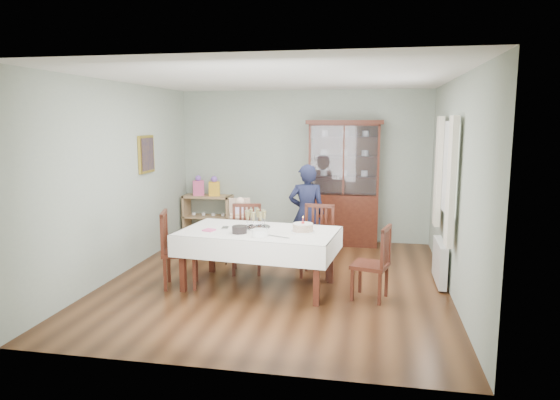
% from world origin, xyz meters
% --- Properties ---
extents(floor, '(5.00, 5.00, 0.00)m').
position_xyz_m(floor, '(0.00, 0.00, 0.00)').
color(floor, '#593319').
rests_on(floor, ground).
extents(room_shell, '(5.00, 5.00, 5.00)m').
position_xyz_m(room_shell, '(0.00, 0.53, 1.70)').
color(room_shell, '#9EAA99').
rests_on(room_shell, floor).
extents(dining_table, '(2.11, 1.35, 0.76)m').
position_xyz_m(dining_table, '(-0.18, -0.28, 0.38)').
color(dining_table, '#4B2112').
rests_on(dining_table, floor).
extents(china_cabinet, '(1.30, 0.48, 2.18)m').
position_xyz_m(china_cabinet, '(0.75, 2.26, 1.12)').
color(china_cabinet, '#4B2112').
rests_on(china_cabinet, floor).
extents(sideboard, '(0.90, 0.38, 0.80)m').
position_xyz_m(sideboard, '(-1.75, 2.28, 0.40)').
color(sideboard, tan).
rests_on(sideboard, floor).
extents(picture_frame, '(0.04, 0.48, 0.58)m').
position_xyz_m(picture_frame, '(-2.22, 0.80, 1.65)').
color(picture_frame, gold).
rests_on(picture_frame, room_shell).
extents(window, '(0.04, 1.02, 1.22)m').
position_xyz_m(window, '(2.22, 0.30, 1.55)').
color(window, white).
rests_on(window, room_shell).
extents(curtain_left, '(0.07, 0.30, 1.55)m').
position_xyz_m(curtain_left, '(2.16, -0.32, 1.45)').
color(curtain_left, silver).
rests_on(curtain_left, room_shell).
extents(curtain_right, '(0.07, 0.30, 1.55)m').
position_xyz_m(curtain_right, '(2.16, 0.92, 1.45)').
color(curtain_right, silver).
rests_on(curtain_right, room_shell).
extents(radiator, '(0.10, 0.80, 0.55)m').
position_xyz_m(radiator, '(2.16, 0.30, 0.30)').
color(radiator, white).
rests_on(radiator, floor).
extents(chair_far_left, '(0.52, 0.52, 0.97)m').
position_xyz_m(chair_far_left, '(-0.51, 0.33, 0.29)').
color(chair_far_left, '#4B2112').
rests_on(chair_far_left, floor).
extents(chair_far_right, '(0.47, 0.47, 0.99)m').
position_xyz_m(chair_far_right, '(0.50, 0.37, 0.29)').
color(chair_far_right, '#4B2112').
rests_on(chair_far_right, floor).
extents(chair_end_left, '(0.56, 0.56, 1.00)m').
position_xyz_m(chair_end_left, '(-1.22, -0.44, 0.30)').
color(chair_end_left, '#4B2112').
rests_on(chair_end_left, floor).
extents(chair_end_right, '(0.50, 0.50, 0.92)m').
position_xyz_m(chair_end_right, '(1.26, -0.46, 0.27)').
color(chair_end_right, '#4B2112').
rests_on(chair_end_right, floor).
extents(woman, '(0.60, 0.43, 1.52)m').
position_xyz_m(woman, '(0.27, 0.99, 0.76)').
color(woman, black).
rests_on(woman, floor).
extents(high_chair, '(0.56, 0.56, 1.00)m').
position_xyz_m(high_chair, '(-0.76, 0.93, 0.39)').
color(high_chair, black).
rests_on(high_chair, floor).
extents(champagne_tray, '(0.39, 0.39, 0.24)m').
position_xyz_m(champagne_tray, '(-0.26, -0.14, 0.83)').
color(champagne_tray, silver).
rests_on(champagne_tray, dining_table).
extents(birthday_cake, '(0.30, 0.30, 0.21)m').
position_xyz_m(birthday_cake, '(0.39, -0.28, 0.82)').
color(birthday_cake, white).
rests_on(birthday_cake, dining_table).
extents(plate_stack_dark, '(0.24, 0.24, 0.09)m').
position_xyz_m(plate_stack_dark, '(-0.39, -0.47, 0.81)').
color(plate_stack_dark, black).
rests_on(plate_stack_dark, dining_table).
extents(plate_stack_white, '(0.23, 0.23, 0.09)m').
position_xyz_m(plate_stack_white, '(-0.10, -0.59, 0.80)').
color(plate_stack_white, white).
rests_on(plate_stack_white, dining_table).
extents(napkin_stack, '(0.16, 0.16, 0.02)m').
position_xyz_m(napkin_stack, '(-0.81, -0.42, 0.77)').
color(napkin_stack, '#DD5185').
rests_on(napkin_stack, dining_table).
extents(cutlery, '(0.13, 0.18, 0.01)m').
position_xyz_m(cutlery, '(-0.69, -0.21, 0.77)').
color(cutlery, silver).
rests_on(cutlery, dining_table).
extents(cake_knife, '(0.29, 0.14, 0.01)m').
position_xyz_m(cake_knife, '(0.14, -0.60, 0.77)').
color(cake_knife, silver).
rests_on(cake_knife, dining_table).
extents(gift_bag_pink, '(0.23, 0.19, 0.37)m').
position_xyz_m(gift_bag_pink, '(-1.92, 2.26, 0.96)').
color(gift_bag_pink, '#DD5185').
rests_on(gift_bag_pink, sideboard).
extents(gift_bag_orange, '(0.23, 0.18, 0.36)m').
position_xyz_m(gift_bag_orange, '(-1.61, 2.26, 0.96)').
color(gift_bag_orange, gold).
rests_on(gift_bag_orange, sideboard).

